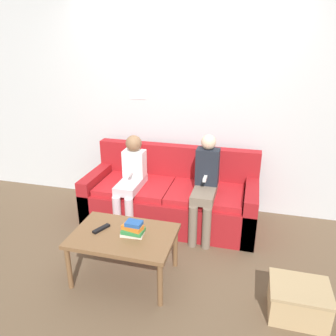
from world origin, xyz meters
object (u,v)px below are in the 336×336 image
at_px(person_left, 131,177).
at_px(tv_remote, 101,229).
at_px(couch, 171,198).
at_px(person_right, 205,183).
at_px(coffee_table, 124,239).
at_px(storage_box, 298,301).

xyz_separation_m(person_left, tv_remote, (0.05, -0.87, -0.13)).
height_order(couch, person_right, person_right).
height_order(person_left, tv_remote, person_left).
bearing_deg(couch, coffee_table, -97.81).
bearing_deg(coffee_table, couch, 82.19).
bearing_deg(coffee_table, tv_remote, 175.74).
distance_m(coffee_table, storage_box, 1.47).
distance_m(couch, coffee_table, 1.10).
xyz_separation_m(coffee_table, person_left, (-0.26, 0.89, 0.19)).
bearing_deg(person_right, tv_remote, -131.43).
relative_size(couch, tv_remote, 11.34).
height_order(couch, coffee_table, couch).
distance_m(coffee_table, person_right, 1.08).
bearing_deg(tv_remote, coffee_table, 20.72).
relative_size(coffee_table, person_right, 0.81).
xyz_separation_m(couch, storage_box, (1.30, -1.17, -0.14)).
height_order(coffee_table, person_left, person_left).
xyz_separation_m(couch, tv_remote, (-0.36, -1.07, 0.18)).
bearing_deg(person_right, coffee_table, -122.23).
relative_size(person_left, storage_box, 2.30).
bearing_deg(person_left, coffee_table, -73.71).
xyz_separation_m(person_right, storage_box, (0.88, -0.98, -0.46)).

